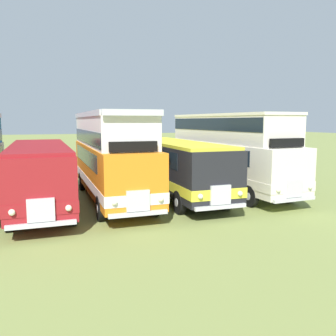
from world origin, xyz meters
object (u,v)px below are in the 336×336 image
at_px(bus_seventh_in_row, 111,155).
at_px(bus_ninth_in_row, 229,149).
at_px(bus_eighth_in_row, 175,164).
at_px(bus_sixth_in_row, 40,171).

relative_size(bus_seventh_in_row, bus_ninth_in_row, 0.98).
bearing_deg(bus_seventh_in_row, bus_eighth_in_row, -2.67).
xyz_separation_m(bus_sixth_in_row, bus_seventh_in_row, (3.46, 0.43, 0.61)).
distance_m(bus_sixth_in_row, bus_eighth_in_row, 6.93).
distance_m(bus_sixth_in_row, bus_seventh_in_row, 3.54).
height_order(bus_sixth_in_row, bus_seventh_in_row, bus_seventh_in_row).
bearing_deg(bus_eighth_in_row, bus_seventh_in_row, 177.33).
bearing_deg(bus_eighth_in_row, bus_sixth_in_row, -177.75).
bearing_deg(bus_seventh_in_row, bus_sixth_in_row, -172.85).
bearing_deg(bus_eighth_in_row, bus_ninth_in_row, 4.47).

